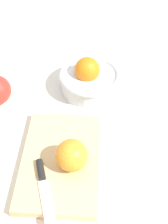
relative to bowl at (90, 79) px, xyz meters
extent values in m
plane|color=silver|center=(0.13, -0.16, -0.04)|extent=(2.40, 2.40, 0.00)
cylinder|color=silver|center=(0.00, 0.00, -0.01)|extent=(0.15, 0.15, 0.05)
torus|color=silver|center=(0.00, 0.00, 0.01)|extent=(0.16, 0.16, 0.02)
sphere|color=orange|center=(0.00, -0.01, 0.03)|extent=(0.06, 0.06, 0.06)
cube|color=#DBB77F|center=(0.22, -0.10, -0.03)|extent=(0.28, 0.21, 0.02)
sphere|color=orange|center=(0.24, -0.08, 0.02)|extent=(0.07, 0.07, 0.07)
cube|color=silver|center=(0.33, -0.14, -0.01)|extent=(0.11, 0.03, 0.00)
cylinder|color=black|center=(0.25, -0.14, -0.01)|extent=(0.05, 0.02, 0.01)
camera|label=1|loc=(0.60, -0.11, 0.52)|focal=49.45mm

